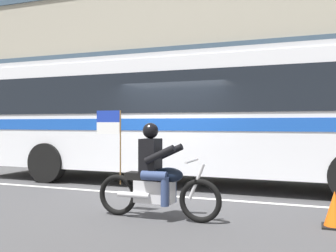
% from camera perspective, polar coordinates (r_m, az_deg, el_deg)
% --- Properties ---
extents(ground_plane, '(60.00, 60.00, 0.00)m').
position_cam_1_polar(ground_plane, '(8.99, 0.63, -9.58)').
color(ground_plane, '#3D3D3F').
extents(sidewalk_curb, '(28.00, 3.80, 0.15)m').
position_cam_1_polar(sidewalk_curb, '(13.83, 8.07, -5.76)').
color(sidewalk_curb, '#A39E93').
rests_on(sidewalk_curb, ground_plane).
extents(lane_center_stripe, '(26.60, 0.14, 0.01)m').
position_cam_1_polar(lane_center_stripe, '(8.44, -0.82, -10.21)').
color(lane_center_stripe, silver).
rests_on(lane_center_stripe, ground_plane).
extents(office_building_facade, '(28.00, 0.89, 11.76)m').
position_cam_1_polar(office_building_facade, '(16.56, 9.94, 15.54)').
color(office_building_facade, gray).
rests_on(office_building_facade, ground_plane).
extents(transit_bus, '(12.55, 2.71, 3.22)m').
position_cam_1_polar(transit_bus, '(9.88, 5.00, 2.29)').
color(transit_bus, silver).
rests_on(transit_bus, ground_plane).
extents(motorcycle_with_rider, '(2.20, 0.64, 1.78)m').
position_cam_1_polar(motorcycle_with_rider, '(6.35, -1.81, -7.66)').
color(motorcycle_with_rider, black).
rests_on(motorcycle_with_rider, ground_plane).
extents(fire_hydrant, '(0.22, 0.30, 0.75)m').
position_cam_1_polar(fire_hydrant, '(12.31, 13.38, -4.45)').
color(fire_hydrant, red).
rests_on(fire_hydrant, sidewalk_curb).
extents(traffic_cone, '(0.36, 0.36, 0.55)m').
position_cam_1_polar(traffic_cone, '(6.39, 23.37, -11.36)').
color(traffic_cone, '#EA590F').
rests_on(traffic_cone, ground_plane).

